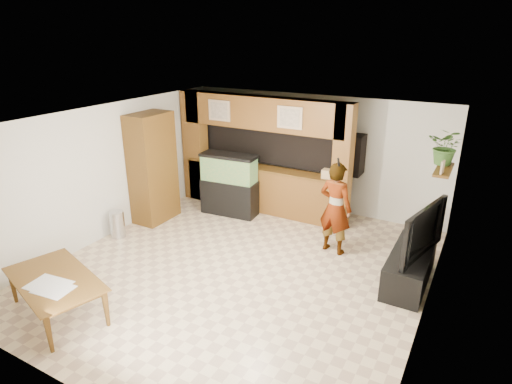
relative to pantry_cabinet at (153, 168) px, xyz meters
The scene contains 21 objects.
floor 3.08m from the pantry_cabinet, 18.99° to the right, with size 6.50×6.50×0.00m, color #CFB890.
ceiling 3.20m from the pantry_cabinet, 18.99° to the right, with size 6.50×6.50×0.00m, color white.
wall_back 3.56m from the pantry_cabinet, 40.68° to the left, with size 6.00×6.00×0.00m, color beige.
wall_left 0.99m from the pantry_cabinet, 107.89° to the right, with size 6.50×6.50×0.00m, color beige.
wall_right 5.78m from the pantry_cabinet, ahead, with size 6.50×6.50×0.00m, color beige.
partition 2.45m from the pantry_cabinet, 44.27° to the left, with size 4.20×0.99×2.60m.
wall_clock 0.79m from the pantry_cabinet, 165.11° to the left, with size 0.05×0.25×0.25m.
wall_shelf 5.67m from the pantry_cabinet, 10.42° to the left, with size 0.25×0.90×0.04m, color brown.
pantry_cabinet is the anchor object (origin of this frame).
trash_can 1.39m from the pantry_cabinet, 93.94° to the right, with size 0.29×0.29×0.54m, color #B2B2B7.
aquarium 1.69m from the pantry_cabinet, 38.95° to the left, with size 1.25×0.47×1.39m.
tv_stand 5.42m from the pantry_cabinet, ahead, with size 0.60×1.62×0.54m, color black.
television 5.35m from the pantry_cabinet, ahead, with size 1.44×0.19×0.83m, color black.
photo_frame 5.63m from the pantry_cabinet, ahead, with size 0.03×0.16×0.21m, color tan.
potted_plant 5.73m from the pantry_cabinet, 12.84° to the left, with size 0.58×0.50×0.64m, color #345E25.
person 3.94m from the pantry_cabinet, ahead, with size 0.63×0.42×1.74m, color tan.
microphone 4.01m from the pantry_cabinet, ahead, with size 0.04×0.04×0.17m, color black.
dining_table 3.61m from the pantry_cabinet, 72.53° to the right, with size 1.67×0.93×0.59m, color brown.
newspaper_a 3.68m from the pantry_cabinet, 71.72° to the right, with size 0.56×0.41×0.01m, color silver.
newspaper_b 3.77m from the pantry_cabinet, 69.68° to the right, with size 0.50×0.37×0.01m, color silver.
counter_box 3.70m from the pantry_cabinet, 24.25° to the left, with size 0.27×0.18×0.18m, color tan.
Camera 1 is at (3.41, -5.57, 3.88)m, focal length 30.00 mm.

